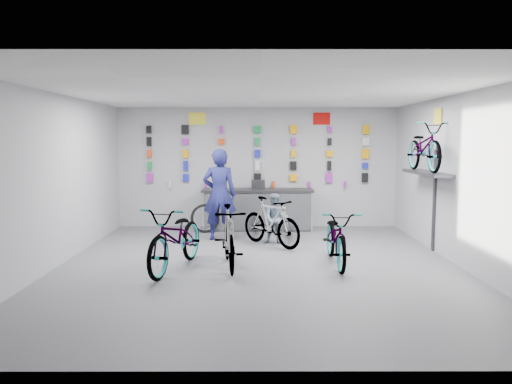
{
  "coord_description": "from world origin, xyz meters",
  "views": [
    {
      "loc": [
        -0.06,
        -8.55,
        2.2
      ],
      "look_at": [
        -0.04,
        1.4,
        1.15
      ],
      "focal_mm": 35.0,
      "sensor_mm": 36.0,
      "label": 1
    }
  ],
  "objects_px": {
    "bike_service": "(271,222)",
    "clerk": "(219,195)",
    "counter": "(258,210)",
    "bike_left": "(176,237)",
    "customer": "(276,219)",
    "bike_center": "(229,237)",
    "bike_right": "(337,237)"
  },
  "relations": [
    {
      "from": "counter",
      "to": "customer",
      "type": "bearing_deg",
      "value": -77.47
    },
    {
      "from": "bike_right",
      "to": "counter",
      "type": "bearing_deg",
      "value": 112.02
    },
    {
      "from": "bike_left",
      "to": "clerk",
      "type": "bearing_deg",
      "value": 91.62
    },
    {
      "from": "bike_left",
      "to": "bike_service",
      "type": "distance_m",
      "value": 2.53
    },
    {
      "from": "bike_left",
      "to": "bike_service",
      "type": "relative_size",
      "value": 1.26
    },
    {
      "from": "counter",
      "to": "bike_left",
      "type": "relative_size",
      "value": 1.28
    },
    {
      "from": "bike_center",
      "to": "bike_right",
      "type": "bearing_deg",
      "value": -0.62
    },
    {
      "from": "bike_right",
      "to": "bike_service",
      "type": "distance_m",
      "value": 1.93
    },
    {
      "from": "bike_center",
      "to": "customer",
      "type": "relative_size",
      "value": 1.66
    },
    {
      "from": "bike_center",
      "to": "bike_service",
      "type": "relative_size",
      "value": 1.06
    },
    {
      "from": "clerk",
      "to": "customer",
      "type": "height_order",
      "value": "clerk"
    },
    {
      "from": "bike_center",
      "to": "bike_service",
      "type": "bearing_deg",
      "value": 59.35
    },
    {
      "from": "bike_service",
      "to": "clerk",
      "type": "relative_size",
      "value": 0.84
    },
    {
      "from": "bike_right",
      "to": "bike_left",
      "type": "bearing_deg",
      "value": -172.92
    },
    {
      "from": "bike_center",
      "to": "clerk",
      "type": "relative_size",
      "value": 0.89
    },
    {
      "from": "bike_service",
      "to": "clerk",
      "type": "bearing_deg",
      "value": 108.88
    },
    {
      "from": "bike_left",
      "to": "bike_right",
      "type": "xyz_separation_m",
      "value": [
        2.77,
        0.33,
        -0.06
      ]
    },
    {
      "from": "bike_service",
      "to": "customer",
      "type": "relative_size",
      "value": 1.57
    },
    {
      "from": "bike_left",
      "to": "clerk",
      "type": "distance_m",
      "value": 2.64
    },
    {
      "from": "bike_center",
      "to": "customer",
      "type": "xyz_separation_m",
      "value": [
        0.89,
        1.97,
        0.0
      ]
    },
    {
      "from": "bike_left",
      "to": "bike_right",
      "type": "distance_m",
      "value": 2.79
    },
    {
      "from": "bike_service",
      "to": "customer",
      "type": "height_order",
      "value": "customer"
    },
    {
      "from": "bike_left",
      "to": "customer",
      "type": "height_order",
      "value": "bike_left"
    },
    {
      "from": "counter",
      "to": "bike_service",
      "type": "relative_size",
      "value": 1.61
    },
    {
      "from": "bike_left",
      "to": "customer",
      "type": "relative_size",
      "value": 1.97
    },
    {
      "from": "counter",
      "to": "clerk",
      "type": "bearing_deg",
      "value": -124.17
    },
    {
      "from": "counter",
      "to": "bike_left",
      "type": "distance_m",
      "value": 4.03
    },
    {
      "from": "bike_right",
      "to": "customer",
      "type": "height_order",
      "value": "customer"
    },
    {
      "from": "bike_service",
      "to": "customer",
      "type": "bearing_deg",
      "value": 16.9
    },
    {
      "from": "clerk",
      "to": "bike_left",
      "type": "bearing_deg",
      "value": 78.65
    },
    {
      "from": "customer",
      "to": "bike_center",
      "type": "bearing_deg",
      "value": -106.78
    },
    {
      "from": "bike_left",
      "to": "bike_center",
      "type": "relative_size",
      "value": 1.18
    }
  ]
}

